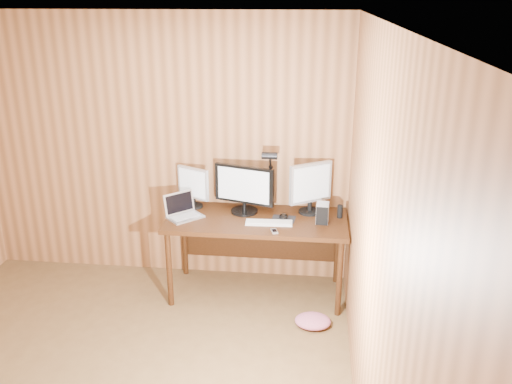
% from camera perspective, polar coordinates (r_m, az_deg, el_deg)
% --- Properties ---
extents(room_shell, '(4.00, 4.00, 4.00)m').
position_cam_1_polar(room_shell, '(3.40, -18.89, -4.94)').
color(room_shell, brown).
rests_on(room_shell, ground).
extents(desk, '(1.60, 0.70, 0.75)m').
position_cam_1_polar(desk, '(4.92, 0.16, -3.79)').
color(desk, '#331A0A').
rests_on(desk, floor).
extents(monitor_center, '(0.55, 0.25, 0.44)m').
position_cam_1_polar(monitor_center, '(4.87, -1.26, 0.36)').
color(monitor_center, black).
rests_on(monitor_center, desk).
extents(monitor_left, '(0.31, 0.18, 0.38)m').
position_cam_1_polar(monitor_left, '(5.03, -6.62, 0.60)').
color(monitor_left, black).
rests_on(monitor_left, desk).
extents(monitor_right, '(0.37, 0.26, 0.47)m').
position_cam_1_polar(monitor_right, '(4.87, 5.76, 0.59)').
color(monitor_right, black).
rests_on(monitor_right, desk).
extents(laptop, '(0.37, 0.37, 0.21)m').
position_cam_1_polar(laptop, '(4.88, -7.73, -1.99)').
color(laptop, silver).
rests_on(laptop, desk).
extents(keyboard, '(0.41, 0.14, 0.02)m').
position_cam_1_polar(keyboard, '(4.70, 1.37, -3.23)').
color(keyboard, silver).
rests_on(keyboard, desk).
extents(mousepad, '(0.22, 0.18, 0.00)m').
position_cam_1_polar(mousepad, '(4.80, 2.91, -2.85)').
color(mousepad, black).
rests_on(mousepad, desk).
extents(mouse, '(0.09, 0.13, 0.04)m').
position_cam_1_polar(mouse, '(4.80, 2.92, -2.60)').
color(mouse, black).
rests_on(mouse, mousepad).
extents(hard_drive, '(0.12, 0.16, 0.17)m').
position_cam_1_polar(hard_drive, '(4.74, 7.01, -2.21)').
color(hard_drive, silver).
rests_on(hard_drive, desk).
extents(phone, '(0.07, 0.10, 0.01)m').
position_cam_1_polar(phone, '(4.55, 1.94, -4.14)').
color(phone, silver).
rests_on(phone, desk).
extents(speaker, '(0.05, 0.05, 0.12)m').
position_cam_1_polar(speaker, '(4.87, 8.84, -2.03)').
color(speaker, black).
rests_on(speaker, desk).
extents(desk_lamp, '(0.14, 0.20, 0.60)m').
position_cam_1_polar(desk_lamp, '(4.89, 1.48, 2.23)').
color(desk_lamp, black).
rests_on(desk_lamp, desk).
extents(fabric_pile, '(0.31, 0.25, 0.10)m').
position_cam_1_polar(fabric_pile, '(4.69, 6.00, -13.36)').
color(fabric_pile, '#B75873').
rests_on(fabric_pile, floor).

